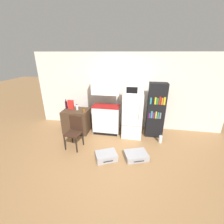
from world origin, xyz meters
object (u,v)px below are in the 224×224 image
object	(u,v)px
refrigerator	(132,115)
suitcase_small_flat	(136,155)
suitcase_large_flat	(106,156)
bottle_milk_white	(73,105)
bottle_wine_dark	(66,105)
bookshelf	(156,111)
bottle_amber_beer	(84,111)
side_table	(77,121)
bottle_clear_short	(77,108)
chair	(75,129)
kitchen_hutch	(106,105)
water_bottle_front	(160,139)
microwave	(134,89)
cereal_box	(71,105)

from	to	relation	value
refrigerator	suitcase_small_flat	world-z (taller)	refrigerator
suitcase_large_flat	suitcase_small_flat	xyz separation A→B (m)	(0.74, 0.17, -0.01)
bottle_milk_white	bottle_wine_dark	bearing A→B (deg)	-135.13
bookshelf	suitcase_large_flat	world-z (taller)	bookshelf
bottle_amber_beer	suitcase_small_flat	distance (m)	2.07
side_table	bottle_clear_short	bearing A→B (deg)	30.10
bookshelf	bottle_clear_short	xyz separation A→B (m)	(-2.50, -0.13, -0.01)
bookshelf	bottle_wine_dark	distance (m)	2.90
bookshelf	chair	size ratio (longest dim) A/B	1.88
kitchen_hutch	suitcase_small_flat	world-z (taller)	kitchen_hutch
refrigerator	bottle_clear_short	world-z (taller)	refrigerator
water_bottle_front	microwave	bearing A→B (deg)	162.21
kitchen_hutch	cereal_box	xyz separation A→B (m)	(-1.19, -0.02, -0.05)
microwave	cereal_box	world-z (taller)	microwave
kitchen_hutch	refrigerator	world-z (taller)	kitchen_hutch
bottle_milk_white	cereal_box	distance (m)	0.18
side_table	bookshelf	bearing A→B (deg)	3.56
bottle_milk_white	suitcase_small_flat	distance (m)	2.71
microwave	bottle_clear_short	size ratio (longest dim) A/B	2.87
bookshelf	water_bottle_front	size ratio (longest dim) A/B	6.02
suitcase_large_flat	microwave	bearing A→B (deg)	40.90
bottle_clear_short	suitcase_small_flat	world-z (taller)	bottle_clear_short
side_table	bottle_milk_white	distance (m)	0.58
microwave	cereal_box	xyz separation A→B (m)	(-2.03, 0.05, -0.62)
kitchen_hutch	water_bottle_front	distance (m)	1.94
bottle_milk_white	water_bottle_front	distance (m)	3.05
kitchen_hutch	bookshelf	world-z (taller)	kitchen_hutch
cereal_box	suitcase_large_flat	size ratio (longest dim) A/B	0.48
bookshelf	bottle_milk_white	xyz separation A→B (m)	(-2.74, 0.09, 0.01)
suitcase_small_flat	kitchen_hutch	bearing A→B (deg)	110.40
bottle_amber_beer	cereal_box	world-z (taller)	cereal_box
side_table	refrigerator	distance (m)	1.87
water_bottle_front	kitchen_hutch	bearing A→B (deg)	168.57
bottle_wine_dark	water_bottle_front	xyz separation A→B (m)	(3.07, -0.34, -0.78)
suitcase_large_flat	suitcase_small_flat	bearing A→B (deg)	-12.70
kitchen_hutch	chair	bearing A→B (deg)	-127.02
refrigerator	cereal_box	distance (m)	2.05
bookshelf	suitcase_large_flat	size ratio (longest dim) A/B	2.71
bottle_amber_beer	suitcase_small_flat	bearing A→B (deg)	-29.17
side_table	water_bottle_front	distance (m)	2.74
refrigerator	bottle_clear_short	size ratio (longest dim) A/B	7.57
water_bottle_front	bottle_milk_white	bearing A→B (deg)	170.26
cereal_box	bottle_wine_dark	bearing A→B (deg)	175.28
cereal_box	microwave	bearing A→B (deg)	-1.43
bottle_clear_short	water_bottle_front	bearing A→B (deg)	-5.88
suitcase_small_flat	cereal_box	bearing A→B (deg)	131.92
bottle_wine_dark	microwave	bearing A→B (deg)	-1.68
refrigerator	kitchen_hutch	bearing A→B (deg)	175.57
microwave	suitcase_small_flat	bearing A→B (deg)	-81.19
microwave	chair	xyz separation A→B (m)	(-1.54, -0.87, -1.00)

